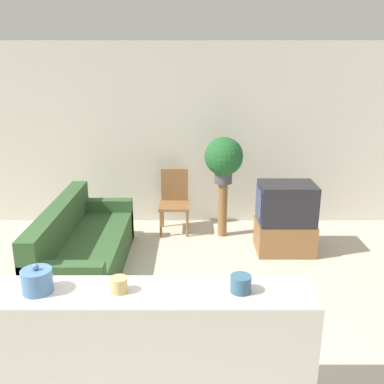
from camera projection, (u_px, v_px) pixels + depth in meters
ground_plane at (139, 369)px, 3.53m from camera, size 14.00×14.00×0.00m
wall_back at (163, 136)px, 6.40m from camera, size 9.00×0.06×2.70m
couch at (84, 249)px, 5.07m from camera, size 0.81×2.10×0.84m
tv_stand at (285, 237)px, 5.65m from camera, size 0.74×0.55×0.41m
television at (287, 203)px, 5.51m from camera, size 0.72×0.52×0.52m
wooden_chair at (175, 198)px, 6.29m from camera, size 0.44×0.44×0.91m
plant_stand at (223, 209)px, 6.10m from camera, size 0.13×0.13×0.79m
potted_plant at (225, 158)px, 5.88m from camera, size 0.53×0.53×0.65m
foreground_counter at (129, 353)px, 2.99m from camera, size 2.53×0.44×0.97m
decorative_bowl at (38, 280)px, 2.82m from camera, size 0.20×0.20×0.20m
candle_jar at (120, 285)px, 2.83m from camera, size 0.12×0.12×0.10m
coffee_tin at (241, 284)px, 2.83m from camera, size 0.14×0.14×0.11m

